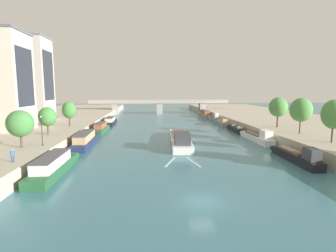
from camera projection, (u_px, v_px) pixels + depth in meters
ground_plane at (202, 202)px, 26.84m from camera, size 400.00×400.00×0.00m
quay_left at (36, 124)px, 78.12m from camera, size 36.00×170.00×2.33m
quay_right at (287, 122)px, 83.91m from camera, size 36.00×170.00×2.33m
barge_midriver at (180, 139)px, 56.04m from camera, size 5.14×23.23×3.37m
wake_behind_barge at (182, 162)px, 41.78m from camera, size 5.59×6.07×0.03m
moored_boat_left_lone at (54, 165)px, 35.94m from camera, size 2.94×14.89×2.63m
moored_boat_left_gap_after at (85, 140)px, 54.36m from camera, size 3.36×16.84×2.73m
moored_boat_left_downstream at (101, 128)px, 71.13m from camera, size 2.85×12.40×2.67m
moored_boat_left_far at (110, 121)px, 87.70m from camera, size 2.97×14.39×2.40m
moored_boat_right_midway at (297, 156)px, 41.66m from camera, size 2.47×13.39×3.04m
moored_boat_right_near at (257, 137)px, 58.63m from camera, size 2.45×14.45×3.03m
moored_boat_right_far at (236, 129)px, 72.47m from camera, size 2.24×10.72×2.34m
moored_boat_right_lone at (222, 122)px, 84.80m from camera, size 2.07×10.59×2.54m
moored_boat_right_upstream at (214, 118)px, 97.28m from camera, size 1.93×10.46×3.07m
moored_boat_right_end at (205, 114)px, 111.44m from camera, size 2.97×13.76×2.84m
tree_left_nearest at (20, 124)px, 41.00m from camera, size 4.03×4.03×5.84m
tree_left_by_lamp at (47, 117)px, 53.11m from camera, size 3.51×3.51×5.53m
tree_left_far at (69, 110)px, 65.16m from camera, size 3.39×3.39×6.08m
tree_right_distant at (334, 114)px, 44.68m from camera, size 3.98×3.98×7.35m
tree_right_past_mid at (301, 110)px, 54.02m from camera, size 4.40×4.40×7.32m
tree_right_midway at (278, 107)px, 63.39m from camera, size 4.31×4.31×7.18m
lamppost_left_bank at (42, 129)px, 42.62m from camera, size 0.28×0.28×4.81m
building_left_tall at (29, 79)px, 77.48m from camera, size 11.32×9.93×24.20m
bridge_far at (159, 105)px, 124.57m from camera, size 64.88×4.40×6.56m
person_on_quay at (12, 155)px, 32.92m from camera, size 0.40×0.40×1.62m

